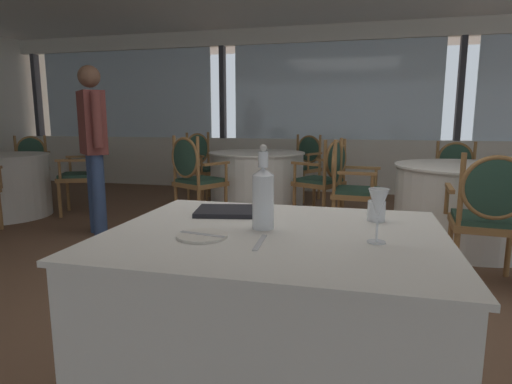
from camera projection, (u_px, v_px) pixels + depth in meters
The scene contains 23 objects.
ground_plane at pixel (289, 287), 2.97m from camera, with size 15.11×15.11×0.00m, color brown.
window_wall_far at pixel (333, 127), 6.73m from camera, with size 11.63×0.14×2.60m.
foreground_table at pixel (274, 324), 1.65m from camera, with size 1.25×1.00×0.75m.
side_plate at pixel (202, 236), 1.51m from camera, with size 0.18×0.18×0.01m, color silver.
butter_knife at pixel (202, 234), 1.51m from camera, with size 0.18×0.02×0.00m, color silver.
dinner_fork at pixel (260, 242), 1.44m from camera, with size 0.18×0.02×0.00m, color silver.
water_bottle at pixel (263, 196), 1.61m from camera, with size 0.08×0.08×0.32m.
wine_glass at pixel (378, 205), 1.42m from camera, with size 0.07×0.07×0.19m.
water_tumbler at pixel (376, 211), 1.75m from camera, with size 0.07×0.07×0.08m, color white.
menu_book at pixel (229, 211), 1.89m from camera, with size 0.29×0.22×0.02m, color black.
background_table_0 at pixel (3, 186), 5.09m from camera, with size 1.07×1.07×0.75m.
dining_chair_0_0 at pixel (87, 167), 5.23m from camera, with size 0.61×0.64×0.99m.
dining_chair_0_1 at pixel (29, 163), 5.99m from camera, with size 0.64×0.61×0.94m.
background_table_1 at pixel (466, 205), 3.92m from camera, with size 1.32×1.32×0.75m.
dining_chair_1_1 at pixel (455, 174), 4.90m from camera, with size 0.57×0.51×0.91m.
dining_chair_1_2 at pixel (348, 180), 4.25m from camera, with size 0.51×0.57×0.98m.
dining_chair_1_3 at pixel (490, 210), 2.88m from camera, with size 0.57×0.51×0.95m.
background_table_2 at pixel (257, 181), 5.48m from camera, with size 1.23×1.23×0.75m.
dining_chair_2_0 at pixel (304, 161), 6.21m from camera, with size 0.65×0.62×0.94m.
dining_chair_2_1 at pixel (203, 161), 6.14m from camera, with size 0.62×0.65×0.98m.
dining_chair_2_2 at pixel (194, 173), 4.67m from camera, with size 0.65×0.62×0.99m.
dining_chair_2_3 at pixel (326, 174), 4.76m from camera, with size 0.62×0.65×0.95m.
diner_person_0 at pixel (93, 140), 4.20m from camera, with size 0.41×0.39×1.69m.
Camera 1 is at (0.46, -2.79, 1.17)m, focal length 29.60 mm.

